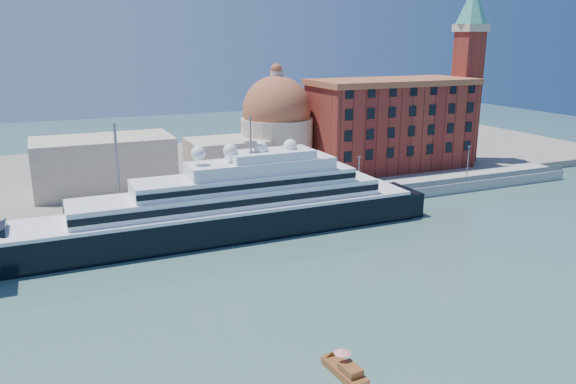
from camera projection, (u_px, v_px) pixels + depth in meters
name	position (u px, v px, depth m)	size (l,w,h in m)	color
ground	(291.00, 280.00, 84.38)	(400.00, 400.00, 0.00)	#325752
quay	(223.00, 211.00, 114.07)	(180.00, 10.00, 2.50)	gray
land	(177.00, 171.00, 150.34)	(260.00, 72.00, 2.00)	slate
quay_fence	(229.00, 208.00, 109.62)	(180.00, 0.10, 1.20)	slate
superyacht	(209.00, 214.00, 101.22)	(85.96, 11.92, 25.69)	black
water_taxi	(345.00, 370.00, 60.08)	(2.63, 6.43, 2.98)	brown
warehouse	(391.00, 123.00, 146.94)	(43.00, 19.00, 23.25)	maroon
campanile	(468.00, 63.00, 152.37)	(8.40, 8.40, 47.00)	maroon
church	(217.00, 143.00, 134.97)	(66.00, 18.00, 25.50)	beige
lamp_posts	(160.00, 178.00, 105.36)	(120.80, 2.40, 18.00)	slate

